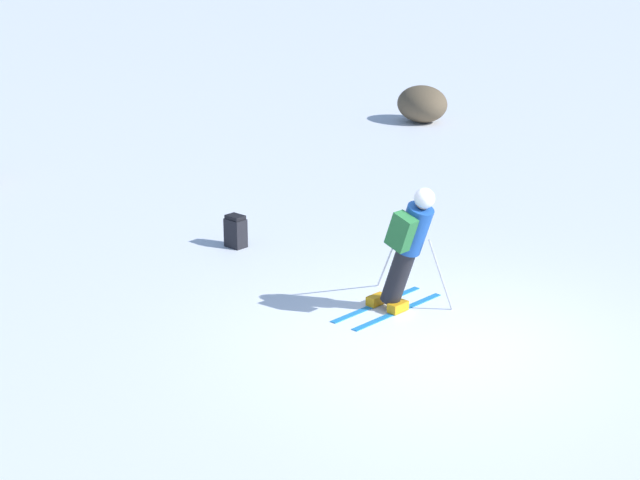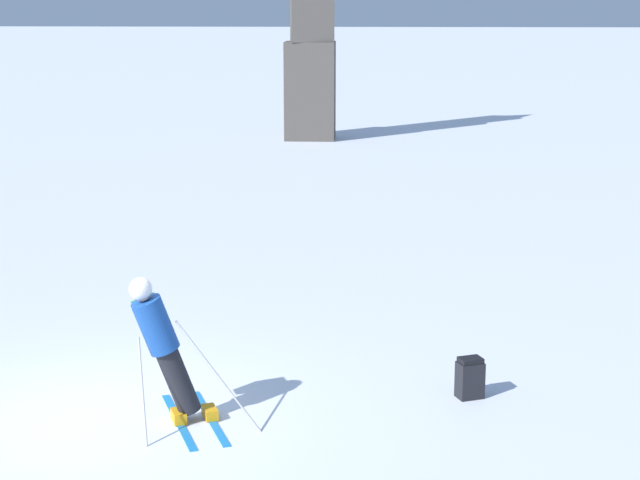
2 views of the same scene
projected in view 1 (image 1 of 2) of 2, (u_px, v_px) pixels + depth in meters
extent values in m
plane|color=white|center=(431.00, 339.00, 12.88)|extent=(300.00, 300.00, 0.00)
cube|color=#1E7AC6|center=(398.00, 312.00, 13.71)|extent=(0.69, 1.61, 0.01)
cube|color=#1E7AC6|center=(377.00, 304.00, 13.94)|extent=(0.69, 1.61, 0.01)
cube|color=orange|center=(398.00, 307.00, 13.69)|extent=(0.23, 0.31, 0.12)
cube|color=orange|center=(377.00, 300.00, 13.92)|extent=(0.23, 0.31, 0.12)
cylinder|color=black|center=(398.00, 275.00, 13.56)|extent=(0.57, 0.43, 0.83)
cylinder|color=#194799|center=(414.00, 229.00, 13.20)|extent=(0.61, 0.51, 0.70)
sphere|color=tan|center=(424.00, 200.00, 12.98)|extent=(0.35, 0.31, 0.29)
sphere|color=silver|center=(425.00, 198.00, 12.97)|extent=(0.40, 0.36, 0.33)
cube|color=#236633|center=(401.00, 232.00, 13.00)|extent=(0.45, 0.32, 0.51)
cylinder|color=#B7B7BC|center=(441.00, 275.00, 13.46)|extent=(0.18, 0.50, 1.08)
cylinder|color=#B7B7BC|center=(390.00, 255.00, 13.99)|extent=(0.97, 0.20, 1.22)
cube|color=black|center=(236.00, 233.00, 16.13)|extent=(0.36, 0.32, 0.44)
cube|color=black|center=(235.00, 217.00, 16.05)|extent=(0.32, 0.28, 0.06)
ellipsoid|color=brown|center=(422.00, 104.00, 24.70)|extent=(1.30, 1.11, 0.85)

